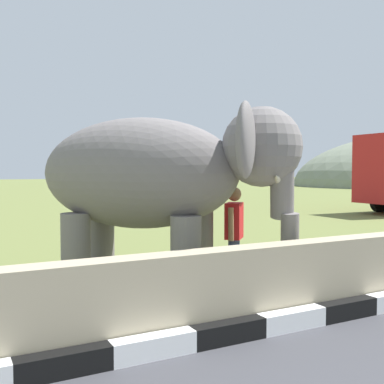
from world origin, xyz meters
TOP-DOWN VIEW (x-y plane):
  - striped_curb at (-0.35, 4.24)m, footprint 16.20×0.20m
  - barrier_parapet at (2.00, 4.54)m, footprint 28.00×0.36m
  - elephant at (2.05, 6.37)m, footprint 3.89×3.76m
  - person_handler at (3.25, 6.20)m, footprint 0.50×0.52m

SIDE VIEW (x-z plane):
  - striped_curb at x=-0.35m, z-range 0.00..0.24m
  - barrier_parapet at x=2.00m, z-range 0.00..1.00m
  - person_handler at x=3.25m, z-range 0.10..1.75m
  - elephant at x=2.05m, z-range 0.42..3.26m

